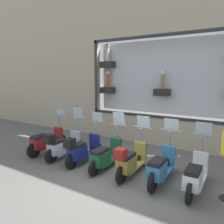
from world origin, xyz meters
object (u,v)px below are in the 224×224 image
object	(u,v)px
scooter_green_3	(105,156)
scooter_olive_2	(130,160)
scooter_white_0	(195,176)
scooter_navy_4	(82,150)
scooter_silver_5	(62,145)
scooter_teal_1	(161,167)
scooter_red_6	(46,142)

from	to	relation	value
scooter_green_3	scooter_olive_2	bearing A→B (deg)	-94.01
scooter_white_0	scooter_green_3	xyz separation A→B (m)	(-0.00, 2.61, -0.01)
scooter_navy_4	scooter_silver_5	world-z (taller)	scooter_silver_5
scooter_teal_1	scooter_red_6	world-z (taller)	scooter_teal_1
scooter_olive_2	scooter_green_3	xyz separation A→B (m)	(0.06, 0.87, -0.05)
scooter_white_0	scooter_olive_2	distance (m)	1.74
scooter_olive_2	scooter_red_6	size ratio (longest dim) A/B	0.99
scooter_teal_1	scooter_navy_4	distance (m)	2.61
scooter_teal_1	scooter_green_3	bearing A→B (deg)	90.16
scooter_green_3	scooter_navy_4	bearing A→B (deg)	94.11
scooter_olive_2	scooter_silver_5	distance (m)	2.61
scooter_teal_1	scooter_white_0	bearing A→B (deg)	-90.22
scooter_olive_2	scooter_navy_4	xyz separation A→B (m)	(-0.00, 1.74, -0.00)
scooter_white_0	scooter_teal_1	bearing A→B (deg)	89.78
scooter_teal_1	scooter_navy_4	size ratio (longest dim) A/B	1.01
scooter_olive_2	scooter_green_3	world-z (taller)	scooter_green_3
scooter_olive_2	scooter_navy_4	size ratio (longest dim) A/B	1.00
scooter_navy_4	scooter_silver_5	xyz separation A→B (m)	(0.00, 0.87, 0.00)
scooter_teal_1	scooter_olive_2	xyz separation A→B (m)	(-0.07, 0.87, 0.03)
scooter_olive_2	scooter_red_6	world-z (taller)	scooter_olive_2
scooter_teal_1	scooter_silver_5	size ratio (longest dim) A/B	1.01
scooter_white_0	scooter_olive_2	bearing A→B (deg)	92.06
scooter_teal_1	scooter_red_6	distance (m)	4.35
scooter_olive_2	scooter_navy_4	distance (m)	1.74
scooter_navy_4	scooter_teal_1	bearing A→B (deg)	-88.52
scooter_red_6	scooter_navy_4	bearing A→B (deg)	-92.17
scooter_olive_2	scooter_teal_1	bearing A→B (deg)	-85.68
scooter_white_0	scooter_green_3	world-z (taller)	scooter_green_3
scooter_silver_5	scooter_green_3	bearing A→B (deg)	-88.00
scooter_navy_4	scooter_olive_2	bearing A→B (deg)	-89.95
scooter_white_0	scooter_red_6	size ratio (longest dim) A/B	1.00
scooter_white_0	scooter_navy_4	distance (m)	3.48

